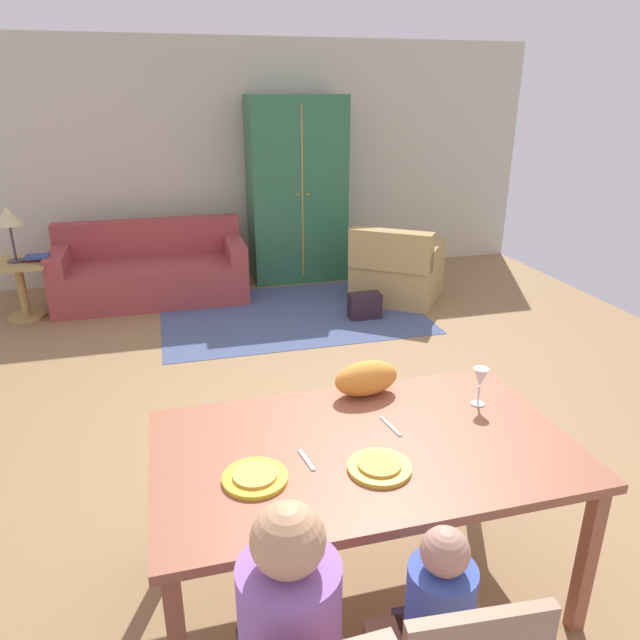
% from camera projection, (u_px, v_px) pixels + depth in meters
% --- Properties ---
extents(ground_plane, '(7.20, 6.53, 0.02)m').
position_uv_depth(ground_plane, '(309.00, 394.00, 4.45)').
color(ground_plane, olive).
extents(back_wall, '(7.20, 0.10, 2.70)m').
position_uv_depth(back_wall, '(240.00, 162.00, 6.94)').
color(back_wall, beige).
rests_on(back_wall, ground_plane).
extents(dining_table, '(1.73, 1.02, 0.76)m').
position_uv_depth(dining_table, '(364.00, 458.00, 2.47)').
color(dining_table, '#98543A').
rests_on(dining_table, ground_plane).
extents(plate_near_man, '(0.25, 0.25, 0.02)m').
position_uv_depth(plate_near_man, '(255.00, 478.00, 2.22)').
color(plate_near_man, yellow).
rests_on(plate_near_man, dining_table).
extents(pizza_near_man, '(0.17, 0.17, 0.01)m').
position_uv_depth(pizza_near_man, '(255.00, 475.00, 2.21)').
color(pizza_near_man, gold).
rests_on(pizza_near_man, plate_near_man).
extents(plate_near_child, '(0.25, 0.25, 0.02)m').
position_uv_depth(plate_near_child, '(379.00, 467.00, 2.28)').
color(plate_near_child, yellow).
rests_on(plate_near_child, dining_table).
extents(pizza_near_child, '(0.17, 0.17, 0.01)m').
position_uv_depth(pizza_near_child, '(380.00, 464.00, 2.27)').
color(pizza_near_child, gold).
rests_on(pizza_near_child, plate_near_child).
extents(wine_glass, '(0.07, 0.07, 0.19)m').
position_uv_depth(wine_glass, '(480.00, 379.00, 2.71)').
color(wine_glass, silver).
rests_on(wine_glass, dining_table).
extents(fork, '(0.04, 0.15, 0.01)m').
position_uv_depth(fork, '(306.00, 460.00, 2.34)').
color(fork, silver).
rests_on(fork, dining_table).
extents(knife, '(0.04, 0.17, 0.01)m').
position_uv_depth(knife, '(391.00, 426.00, 2.57)').
color(knife, silver).
rests_on(knife, dining_table).
extents(cat, '(0.34, 0.19, 0.17)m').
position_uv_depth(cat, '(366.00, 378.00, 2.82)').
color(cat, orange).
rests_on(cat, dining_table).
extents(area_rug, '(2.60, 1.80, 0.01)m').
position_uv_depth(area_rug, '(292.00, 314.00, 6.02)').
color(area_rug, '#46537C').
rests_on(area_rug, ground_plane).
extents(couch, '(1.98, 0.86, 0.82)m').
position_uv_depth(couch, '(152.00, 272.00, 6.35)').
color(couch, '#9B3D3E').
rests_on(couch, ground_plane).
extents(armchair, '(1.20, 1.20, 0.82)m').
position_uv_depth(armchair, '(397.00, 271.00, 6.33)').
color(armchair, tan).
rests_on(armchair, ground_plane).
extents(armoire, '(1.10, 0.59, 2.10)m').
position_uv_depth(armoire, '(297.00, 190.00, 6.84)').
color(armoire, '#2D6947').
rests_on(armoire, ground_plane).
extents(side_table, '(0.56, 0.56, 0.58)m').
position_uv_depth(side_table, '(20.00, 282.00, 5.79)').
color(side_table, '#AE8B4B').
rests_on(side_table, ground_plane).
extents(table_lamp, '(0.26, 0.26, 0.54)m').
position_uv_depth(table_lamp, '(8.00, 218.00, 5.56)').
color(table_lamp, '#443742').
rests_on(table_lamp, side_table).
extents(book_lower, '(0.22, 0.16, 0.03)m').
position_uv_depth(book_lower, '(39.00, 258.00, 5.79)').
color(book_lower, '#A4233A').
rests_on(book_lower, side_table).
extents(book_upper, '(0.22, 0.16, 0.03)m').
position_uv_depth(book_upper, '(37.00, 257.00, 5.74)').
color(book_upper, '#2C4487').
rests_on(book_upper, book_lower).
extents(handbag, '(0.32, 0.16, 0.26)m').
position_uv_depth(handbag, '(365.00, 306.00, 5.87)').
color(handbag, '#2D1D27').
rests_on(handbag, ground_plane).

